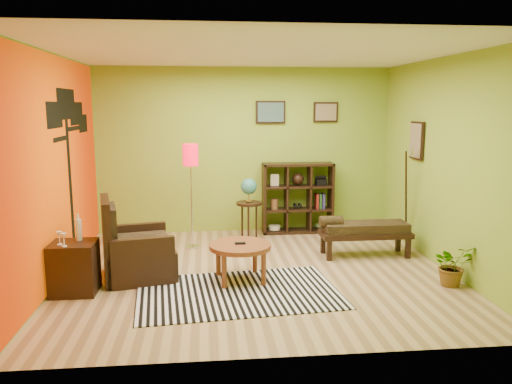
{
  "coord_description": "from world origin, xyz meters",
  "views": [
    {
      "loc": [
        -0.66,
        -6.24,
        2.17
      ],
      "look_at": [
        -0.01,
        0.13,
        1.05
      ],
      "focal_mm": 35.0,
      "sensor_mm": 36.0,
      "label": 1
    }
  ],
  "objects": [
    {
      "name": "coffee_table",
      "position": [
        -0.25,
        -0.28,
        0.41
      ],
      "size": [
        0.77,
        0.77,
        0.49
      ],
      "color": "brown",
      "rests_on": "ground"
    },
    {
      "name": "room_shell",
      "position": [
        -0.09,
        0.01,
        1.8
      ],
      "size": [
        5.04,
        4.54,
        2.82
      ],
      "color": "#82A62F",
      "rests_on": "ground"
    },
    {
      "name": "floor_lamp",
      "position": [
        -0.88,
        1.25,
        1.29
      ],
      "size": [
        0.24,
        0.24,
        1.6
      ],
      "color": "silver",
      "rests_on": "ground"
    },
    {
      "name": "armchair",
      "position": [
        -1.58,
        -0.03,
        0.32
      ],
      "size": [
        1.02,
        1.01,
        1.04
      ],
      "color": "black",
      "rests_on": "ground"
    },
    {
      "name": "potted_plant",
      "position": [
        2.3,
        -0.71,
        0.2
      ],
      "size": [
        0.52,
        0.56,
        0.4
      ],
      "primitive_type": "imported",
      "rotation": [
        0.0,
        0.0,
        0.12
      ],
      "color": "#26661E",
      "rests_on": "ground"
    },
    {
      "name": "globe_table",
      "position": [
        0.03,
        1.64,
        0.76
      ],
      "size": [
        0.41,
        0.41,
        1.01
      ],
      "color": "black",
      "rests_on": "ground"
    },
    {
      "name": "ground",
      "position": [
        0.0,
        0.0,
        0.0
      ],
      "size": [
        5.0,
        5.0,
        0.0
      ],
      "primitive_type": "plane",
      "color": "tan",
      "rests_on": "ground"
    },
    {
      "name": "zebra_rug",
      "position": [
        -0.31,
        -0.7,
        0.01
      ],
      "size": [
        2.46,
        1.68,
        0.01
      ],
      "primitive_type": "cube",
      "rotation": [
        0.0,
        0.0,
        0.09
      ],
      "color": "silver",
      "rests_on": "ground"
    },
    {
      "name": "cube_shelf",
      "position": [
        0.91,
        2.03,
        0.6
      ],
      "size": [
        1.2,
        0.35,
        1.2
      ],
      "color": "black",
      "rests_on": "ground"
    },
    {
      "name": "bench",
      "position": [
        1.59,
        0.58,
        0.39
      ],
      "size": [
        1.32,
        0.47,
        0.6
      ],
      "color": "black",
      "rests_on": "ground"
    },
    {
      "name": "side_cabinet",
      "position": [
        -2.2,
        -0.5,
        0.31
      ],
      "size": [
        0.51,
        0.47,
        0.92
      ],
      "color": "black",
      "rests_on": "ground"
    }
  ]
}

